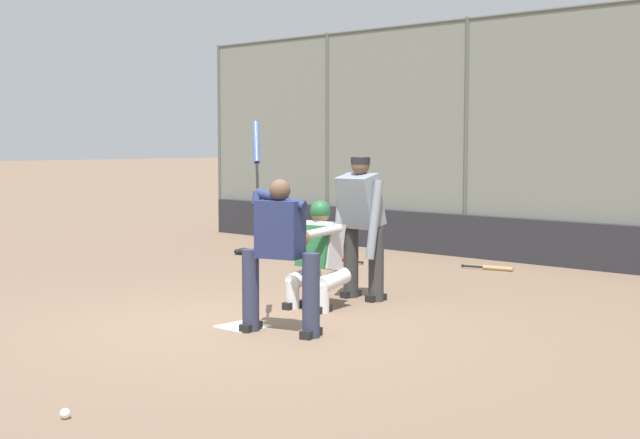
# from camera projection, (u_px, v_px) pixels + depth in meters

# --- Properties ---
(ground_plane) EXTENTS (160.00, 160.00, 0.00)m
(ground_plane) POSITION_uv_depth(u_px,v_px,m) (243.00, 327.00, 9.11)
(ground_plane) COLOR #7A604C
(home_plate_marker) EXTENTS (0.43, 0.43, 0.01)m
(home_plate_marker) POSITION_uv_depth(u_px,v_px,m) (243.00, 326.00, 9.11)
(home_plate_marker) COLOR white
(home_plate_marker) RESTS_ON ground_plane
(backstop_fence) EXTENTS (15.51, 0.08, 3.92)m
(backstop_fence) POSITION_uv_depth(u_px,v_px,m) (552.00, 132.00, 13.62)
(backstop_fence) COLOR #515651
(backstop_fence) RESTS_ON ground_plane
(padding_wall) EXTENTS (15.13, 0.18, 0.70)m
(padding_wall) POSITION_uv_depth(u_px,v_px,m) (546.00, 243.00, 13.70)
(padding_wall) COLOR #28282D
(padding_wall) RESTS_ON ground_plane
(bleachers_beyond) EXTENTS (10.80, 2.50, 1.48)m
(bleachers_beyond) POSITION_uv_depth(u_px,v_px,m) (535.00, 217.00, 16.69)
(bleachers_beyond) COLOR slate
(bleachers_beyond) RESTS_ON ground_plane
(batter_at_plate) EXTENTS (1.09, 0.55, 2.11)m
(batter_at_plate) POSITION_uv_depth(u_px,v_px,m) (279.00, 250.00, 8.72)
(batter_at_plate) COLOR #2D334C
(batter_at_plate) RESTS_ON ground_plane
(catcher_behind_plate) EXTENTS (0.67, 0.78, 1.23)m
(catcher_behind_plate) POSITION_uv_depth(u_px,v_px,m) (316.00, 253.00, 10.08)
(catcher_behind_plate) COLOR silver
(catcher_behind_plate) RESTS_ON ground_plane
(umpire_home) EXTENTS (0.70, 0.43, 1.72)m
(umpire_home) POSITION_uv_depth(u_px,v_px,m) (361.00, 223.00, 10.62)
(umpire_home) COLOR #333333
(umpire_home) RESTS_ON ground_plane
(spare_bat_near_backstop) EXTENTS (0.84, 0.20, 0.07)m
(spare_bat_near_backstop) POSITION_uv_depth(u_px,v_px,m) (289.00, 249.00, 15.55)
(spare_bat_near_backstop) COLOR black
(spare_bat_near_backstop) RESTS_ON ground_plane
(spare_bat_third_base_side) EXTENTS (0.80, 0.21, 0.07)m
(spare_bat_third_base_side) POSITION_uv_depth(u_px,v_px,m) (494.00, 268.00, 13.15)
(spare_bat_third_base_side) COLOR black
(spare_bat_third_base_side) RESTS_ON ground_plane
(spare_bat_first_base_side) EXTENTS (0.82, 0.23, 0.07)m
(spare_bat_first_base_side) POSITION_uv_depth(u_px,v_px,m) (343.00, 259.00, 14.17)
(spare_bat_first_base_side) COLOR black
(spare_bat_first_base_side) RESTS_ON ground_plane
(fielding_glove_on_dirt) EXTENTS (0.32, 0.24, 0.11)m
(fielding_glove_on_dirt) POSITION_uv_depth(u_px,v_px,m) (244.00, 251.00, 14.98)
(fielding_glove_on_dirt) COLOR black
(fielding_glove_on_dirt) RESTS_ON ground_plane
(baseball_loose) EXTENTS (0.07, 0.07, 0.07)m
(baseball_loose) POSITION_uv_depth(u_px,v_px,m) (65.00, 414.00, 6.07)
(baseball_loose) COLOR white
(baseball_loose) RESTS_ON ground_plane
(equipment_bag_dugout_side) EXTENTS (1.12, 0.31, 0.31)m
(equipment_bag_dugout_side) POSITION_uv_depth(u_px,v_px,m) (289.00, 234.00, 16.84)
(equipment_bag_dugout_side) COLOR black
(equipment_bag_dugout_side) RESTS_ON ground_plane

